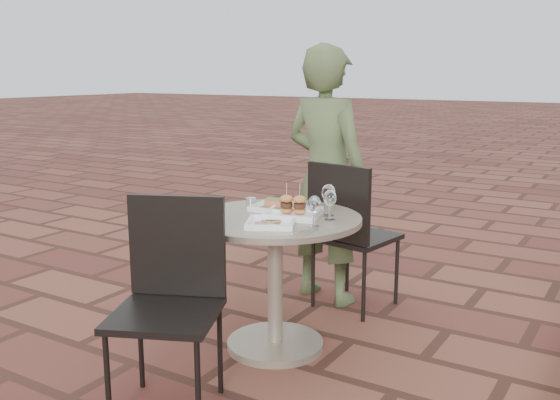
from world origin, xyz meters
The scene contains 13 objects.
ground centered at (0.00, 0.00, 0.00)m, with size 60.00×60.00×0.00m, color brown.
cafe_table centered at (0.10, 0.13, 0.48)m, with size 0.90×0.90×0.73m.
chair_far centered at (0.19, 0.83, 0.55)m, with size 0.50×0.50×0.93m.
chair_near centered at (0.01, -0.58, 0.55)m, with size 0.58×0.58×0.93m.
diner centered at (-0.03, 0.94, 0.82)m, with size 0.60×0.39×1.64m, color #465730.
plate_salmon centered at (0.01, 0.26, 0.75)m, with size 0.24×0.24×0.06m.
plate_sliders centered at (0.18, 0.18, 0.76)m, with size 0.33×0.33×0.17m.
plate_tuna centered at (0.19, -0.05, 0.74)m, with size 0.31×0.31×0.03m.
wine_glass_right centered at (0.38, 0.04, 0.84)m, with size 0.07×0.07×0.15m.
wine_glass_mid centered at (0.33, 0.28, 0.85)m, with size 0.07×0.07×0.17m.
wine_glass_far centered at (0.38, 0.20, 0.84)m, with size 0.07×0.07×0.16m.
steel_ramekin centered at (-0.15, 0.28, 0.75)m, with size 0.06×0.06×0.04m, color silver.
cutlery_set centered at (0.40, -0.08, 0.73)m, with size 0.08×0.18×0.00m, color silver, non-canonical shape.
Camera 1 is at (1.77, -2.55, 1.47)m, focal length 40.00 mm.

